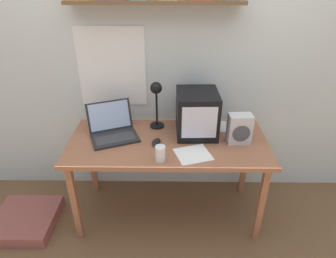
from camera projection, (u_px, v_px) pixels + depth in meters
ground_plane at (168, 211)px, 2.58m from camera, size 12.00×12.00×0.00m
back_wall at (168, 45)px, 2.30m from camera, size 5.60×0.24×2.60m
corner_desk at (168, 148)px, 2.27m from camera, size 1.48×0.67×0.71m
crt_monitor at (197, 113)px, 2.26m from camera, size 0.31×0.35×0.34m
laptop at (113, 128)px, 2.28m from camera, size 0.43×0.41×0.24m
desk_lamp at (156, 97)px, 2.26m from camera, size 0.11×0.16×0.40m
juice_glass at (160, 154)px, 1.99m from camera, size 0.07×0.07×0.11m
space_heater at (240, 129)px, 2.17m from camera, size 0.17×0.12×0.22m
computer_mouse at (156, 142)px, 2.19m from camera, size 0.08×0.12×0.03m
loose_paper_near_monitor at (193, 154)px, 2.07m from camera, size 0.28×0.27×0.00m
loose_paper_near_laptop at (231, 127)px, 2.42m from camera, size 0.24×0.21×0.00m
floor_cushion at (26, 220)px, 2.42m from camera, size 0.48×0.48×0.10m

